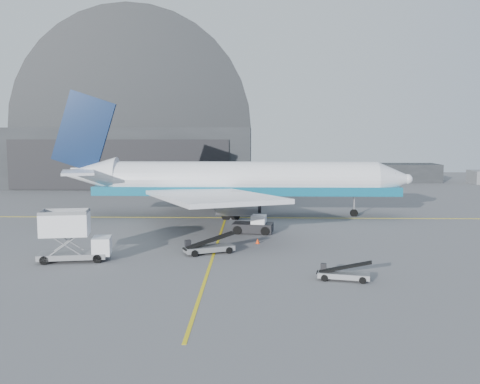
{
  "coord_description": "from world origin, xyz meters",
  "views": [
    {
      "loc": [
        3.69,
        -49.09,
        11.24
      ],
      "look_at": [
        2.13,
        10.3,
        4.5
      ],
      "focal_mm": 40.0,
      "sensor_mm": 36.0,
      "label": 1
    }
  ],
  "objects_px": {
    "airliner": "(231,181)",
    "pushback_tug": "(254,226)",
    "catering_truck": "(72,237)",
    "belt_loader_b": "(343,274)",
    "belt_loader_a": "(209,247)"
  },
  "relations": [
    {
      "from": "belt_loader_a",
      "to": "pushback_tug",
      "type": "bearing_deg",
      "value": 43.92
    },
    {
      "from": "airliner",
      "to": "belt_loader_a",
      "type": "distance_m",
      "value": 22.71
    },
    {
      "from": "catering_truck",
      "to": "belt_loader_b",
      "type": "xyz_separation_m",
      "value": [
        22.62,
        -5.45,
        -1.65
      ]
    },
    {
      "from": "airliner",
      "to": "pushback_tug",
      "type": "distance_m",
      "value": 12.99
    },
    {
      "from": "airliner",
      "to": "pushback_tug",
      "type": "height_order",
      "value": "airliner"
    },
    {
      "from": "belt_loader_a",
      "to": "belt_loader_b",
      "type": "height_order",
      "value": "belt_loader_a"
    },
    {
      "from": "pushback_tug",
      "to": "belt_loader_b",
      "type": "relative_size",
      "value": 1.12
    },
    {
      "from": "belt_loader_a",
      "to": "belt_loader_b",
      "type": "relative_size",
      "value": 1.17
    },
    {
      "from": "airliner",
      "to": "belt_loader_b",
      "type": "height_order",
      "value": "airliner"
    },
    {
      "from": "airliner",
      "to": "belt_loader_b",
      "type": "xyz_separation_m",
      "value": [
        9.81,
        -30.93,
        -4.23
      ]
    },
    {
      "from": "belt_loader_a",
      "to": "airliner",
      "type": "bearing_deg",
      "value": 63.1
    },
    {
      "from": "belt_loader_b",
      "to": "belt_loader_a",
      "type": "bearing_deg",
      "value": 153.78
    },
    {
      "from": "belt_loader_b",
      "to": "catering_truck",
      "type": "bearing_deg",
      "value": 178.4
    },
    {
      "from": "pushback_tug",
      "to": "airliner",
      "type": "bearing_deg",
      "value": 112.45
    },
    {
      "from": "catering_truck",
      "to": "belt_loader_a",
      "type": "distance_m",
      "value": 12.17
    }
  ]
}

